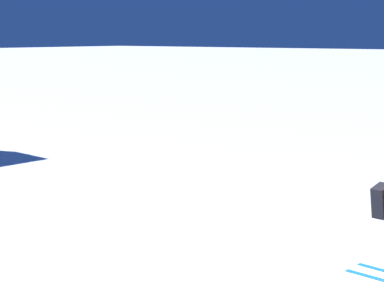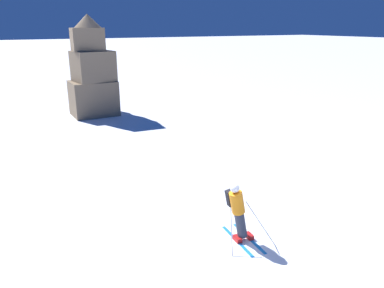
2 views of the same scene
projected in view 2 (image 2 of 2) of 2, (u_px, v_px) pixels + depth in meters
ground_plane at (228, 245)px, 9.72m from camera, size 300.00×300.00×0.00m
skier at (238, 209)px, 9.62m from camera, size 1.28×1.62×1.71m
rock_pillar at (92, 74)px, 22.93m from camera, size 2.67×2.35×6.06m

